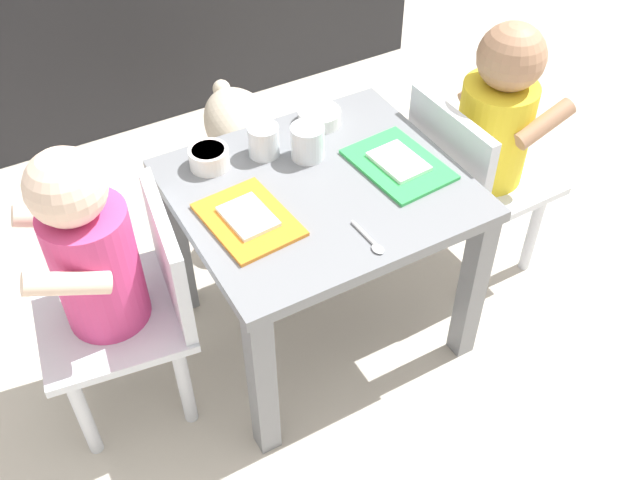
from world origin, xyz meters
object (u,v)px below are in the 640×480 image
object	(u,v)px
seated_child_left	(102,264)
water_cup_left	(308,144)
food_tray_left	(248,219)
veggie_bowl_near	(209,157)
seated_child_right	(491,129)
water_cup_right	(264,142)
veggie_bowl_far	(319,116)
food_tray_right	(398,164)
dog	(246,135)
spoon_by_left_tray	(369,241)
dining_table	(320,215)

from	to	relation	value
seated_child_left	water_cup_left	world-z (taller)	seated_child_left
food_tray_left	veggie_bowl_near	xyz separation A→B (m)	(0.00, 0.19, 0.02)
seated_child_right	veggie_bowl_near	bearing A→B (deg)	165.56
water_cup_right	veggie_bowl_far	world-z (taller)	water_cup_right
seated_child_left	food_tray_right	world-z (taller)	seated_child_left
dog	veggie_bowl_far	xyz separation A→B (m)	(0.04, -0.32, 0.24)
food_tray_left	spoon_by_left_tray	size ratio (longest dim) A/B	2.08
spoon_by_left_tray	food_tray_left	bearing A→B (deg)	136.27
dog	water_cup_right	size ratio (longest dim) A/B	6.58
veggie_bowl_far	spoon_by_left_tray	bearing A→B (deg)	-105.86
dog	veggie_bowl_far	world-z (taller)	veggie_bowl_far
food_tray_left	water_cup_right	distance (m)	0.21
food_tray_right	veggie_bowl_far	world-z (taller)	veggie_bowl_far
dining_table	seated_child_right	size ratio (longest dim) A/B	0.85
food_tray_right	water_cup_right	world-z (taller)	water_cup_right
seated_child_left	veggie_bowl_far	world-z (taller)	seated_child_left
seated_child_right	dog	distance (m)	0.66
seated_child_right	spoon_by_left_tray	world-z (taller)	seated_child_right
dog	veggie_bowl_far	bearing A→B (deg)	-82.68
seated_child_left	veggie_bowl_near	distance (m)	0.31
dining_table	water_cup_right	world-z (taller)	water_cup_right
dining_table	food_tray_right	size ratio (longest dim) A/B	2.54
seated_child_left	water_cup_right	world-z (taller)	seated_child_left
food_tray_right	spoon_by_left_tray	size ratio (longest dim) A/B	2.20
seated_child_right	water_cup_right	bearing A→B (deg)	164.34
dining_table	food_tray_right	xyz separation A→B (m)	(0.17, -0.03, 0.09)
food_tray_right	veggie_bowl_far	distance (m)	0.22
seated_child_left	water_cup_left	bearing A→B (deg)	8.32
food_tray_right	seated_child_left	bearing A→B (deg)	175.13
food_tray_left	veggie_bowl_far	xyz separation A→B (m)	(0.27, 0.21, 0.01)
water_cup_left	water_cup_right	world-z (taller)	water_cup_left
dog	spoon_by_left_tray	bearing A→B (deg)	-95.28
dining_table	food_tray_left	size ratio (longest dim) A/B	2.69
seated_child_left	spoon_by_left_tray	xyz separation A→B (m)	(0.44, -0.21, 0.03)
spoon_by_left_tray	water_cup_left	bearing A→B (deg)	84.74
food_tray_left	water_cup_right	xyz separation A→B (m)	(0.12, 0.17, 0.02)
veggie_bowl_far	water_cup_left	bearing A→B (deg)	-130.85
seated_child_left	seated_child_right	xyz separation A→B (m)	(0.88, -0.02, 0.00)
water_cup_left	water_cup_right	distance (m)	0.09
dining_table	food_tray_right	world-z (taller)	food_tray_right
seated_child_right	dog	world-z (taller)	seated_child_right
seated_child_right	water_cup_left	bearing A→B (deg)	168.29
seated_child_right	veggie_bowl_near	size ratio (longest dim) A/B	8.07
veggie_bowl_far	spoon_by_left_tray	xyz separation A→B (m)	(-0.11, -0.37, -0.01)
food_tray_right	spoon_by_left_tray	distance (m)	0.23
seated_child_left	food_tray_right	xyz separation A→B (m)	(0.61, -0.05, 0.03)
seated_child_left	spoon_by_left_tray	world-z (taller)	seated_child_left
food_tray_left	seated_child_left	bearing A→B (deg)	169.16
dog	veggie_bowl_near	xyz separation A→B (m)	(-0.23, -0.34, 0.24)
food_tray_right	veggie_bowl_far	bearing A→B (deg)	107.02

